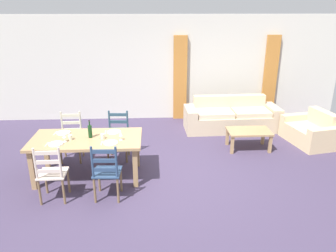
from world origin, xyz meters
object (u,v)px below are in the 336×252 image
Objects in this scene: wine_glass_near_right at (121,134)px; couch at (231,118)px; dining_chair_near_right at (107,172)px; coffee_cup_primary at (103,136)px; dining_chair_near_left at (52,173)px; armchair_upholstered at (312,132)px; dining_chair_far_right at (118,136)px; dining_chair_far_left at (71,137)px; coffee_cup_secondary at (70,137)px; wine_bottle at (90,131)px; coffee_table at (249,133)px; wine_glass_near_left at (64,136)px; dining_table at (87,143)px.

couch is at bearing 43.95° from wine_glass_near_right.
dining_chair_near_right is 0.77m from coffee_cup_primary.
armchair_upholstered is (5.13, 2.07, -0.23)m from dining_chair_near_left.
armchair_upholstered is (1.62, -0.95, -0.04)m from couch.
dining_chair_near_right is at bearing -91.56° from dining_chair_far_right.
dining_chair_far_left is 10.67× the size of coffee_cup_secondary.
dining_chair_far_right is 5.96× the size of wine_glass_near_right.
dining_chair_near_left is 0.77m from coffee_cup_secondary.
dining_chair_far_left is at bearing 120.53° from dining_chair_near_right.
dining_chair_near_right reaches higher than armchair_upholstered.
wine_bottle reaches higher than armchair_upholstered.
coffee_table is at bearing 6.45° from dining_chair_far_right.
dining_chair_near_right is at bearing -44.83° from coffee_cup_secondary.
armchair_upholstered is (4.96, 1.39, -0.55)m from coffee_cup_secondary.
wine_glass_near_left is 0.13m from coffee_cup_secondary.
coffee_table is (3.52, 1.21, -0.51)m from wine_glass_near_left.
dining_chair_near_right is at bearing -131.45° from couch.
dining_chair_near_left is 4.63m from couch.
dining_table is at bearing -143.65° from couch.
coffee_cup_secondary is (0.08, 0.08, -0.07)m from wine_glass_near_left.
dining_chair_near_right is 0.75m from wine_glass_near_right.
dining_chair_far_left is at bearing 140.80° from wine_glass_near_right.
coffee_cup_secondary is at bearing -164.85° from dining_table.
wine_glass_near_left is (-0.75, 0.60, 0.38)m from dining_chair_near_right.
coffee_table is (3.45, 1.13, -0.44)m from coffee_cup_secondary.
wine_glass_near_right is 3.50m from couch.
dining_table is at bearing -58.79° from dining_chair_far_left.
wine_glass_near_right reaches higher than coffee_cup_primary.
coffee_cup_primary is at bearing -102.30° from dining_chair_far_right.
wine_glass_near_right is 1.79× the size of coffee_cup_primary.
dining_chair_near_left is at bearing -103.45° from coffee_cup_secondary.
dining_chair_near_left is 10.67× the size of coffee_cup_secondary.
dining_table is 0.88m from dining_chair_near_right.
dining_chair_far_right reaches higher than wine_glass_near_right.
couch is (3.02, 2.25, -0.58)m from wine_bottle.
couch is at bearing 48.55° from dining_chair_near_right.
coffee_table is at bearing 18.36° from wine_bottle.
wine_glass_near_right is at bearing -11.04° from dining_table.
couch is (2.67, 3.02, -0.19)m from dining_chair_near_right.
couch is at bearing 149.55° from armchair_upholstered.
wine_glass_near_left is at bearing -163.74° from armchair_upholstered.
couch is (3.54, 1.53, -0.19)m from dining_chair_far_left.
armchair_upholstered is at bearing 7.67° from dining_chair_far_right.
dining_table is 4.91m from armchair_upholstered.
coffee_cup_primary is at bearing 44.57° from dining_chair_near_left.
coffee_table is at bearing 4.92° from dining_chair_far_left.
dining_chair_near_left reaches higher than coffee_table.
wine_glass_near_left is 0.12× the size of armchair_upholstered.
coffee_table is at bearing 18.37° from dining_table.
coffee_cup_secondary reaches higher than coffee_table.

